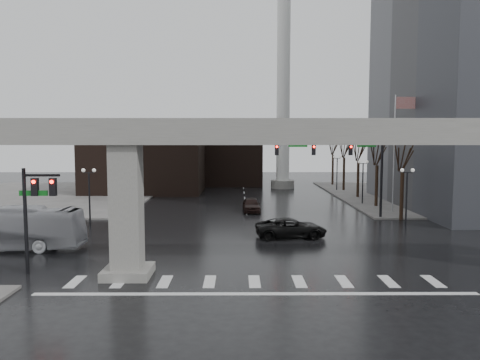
{
  "coord_description": "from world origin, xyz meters",
  "views": [
    {
      "loc": [
        -0.89,
        -25.44,
        7.66
      ],
      "look_at": [
        -0.72,
        9.78,
        4.5
      ],
      "focal_mm": 35.0,
      "sensor_mm": 36.0,
      "label": 1
    }
  ],
  "objects": [
    {
      "name": "tree_right_1",
      "position": [
        14.53,
        26.02,
        2.85
      ],
      "size": [
        1.09,
        1.61,
        7.67
      ],
      "color": "black",
      "rests_on": "ground"
    },
    {
      "name": "elevated_guideway",
      "position": [
        1.26,
        0.0,
        6.88
      ],
      "size": [
        48.0,
        2.6,
        8.7
      ],
      "color": "gray",
      "rests_on": "ground"
    },
    {
      "name": "city_bus",
      "position": [
        -16.91,
        6.21,
        1.48
      ],
      "size": [
        10.68,
        2.66,
        2.96
      ],
      "primitive_type": "imported",
      "rotation": [
        0.0,
        0.0,
        1.59
      ],
      "color": "silver",
      "rests_on": "ground"
    },
    {
      "name": "far_car",
      "position": [
        0.52,
        22.81,
        0.75
      ],
      "size": [
        1.89,
        4.43,
        1.49
      ],
      "primitive_type": "imported",
      "rotation": [
        0.0,
        0.0,
        0.03
      ],
      "color": "black",
      "rests_on": "ground"
    },
    {
      "name": "signal_mast_arm",
      "position": [
        8.99,
        18.8,
        5.83
      ],
      "size": [
        12.12,
        0.43,
        8.0
      ],
      "color": "black",
      "rests_on": "ground"
    },
    {
      "name": "lamp_left_1",
      "position": [
        -13.5,
        28.0,
        3.47
      ],
      "size": [
        1.22,
        0.32,
        5.11
      ],
      "color": "black",
      "rests_on": "ground"
    },
    {
      "name": "tree_right_4",
      "position": [
        14.53,
        50.02,
        3.04
      ],
      "size": [
        1.12,
        1.69,
        8.19
      ],
      "color": "black",
      "rests_on": "ground"
    },
    {
      "name": "lamp_right_0",
      "position": [
        13.5,
        14.0,
        3.47
      ],
      "size": [
        1.22,
        0.32,
        5.11
      ],
      "color": "black",
      "rests_on": "ground"
    },
    {
      "name": "tree_right_2",
      "position": [
        14.53,
        34.02,
        2.91
      ],
      "size": [
        1.1,
        1.63,
        7.85
      ],
      "color": "black",
      "rests_on": "ground"
    },
    {
      "name": "smokestack",
      "position": [
        6.0,
        46.0,
        13.35
      ],
      "size": [
        3.6,
        3.6,
        30.0
      ],
      "color": "white",
      "rests_on": "ground"
    },
    {
      "name": "building_far_left",
      "position": [
        -14.0,
        42.0,
        5.0
      ],
      "size": [
        16.0,
        14.0,
        10.0
      ],
      "primitive_type": "cube",
      "color": "black",
      "rests_on": "ground"
    },
    {
      "name": "lamp_right_1",
      "position": [
        13.5,
        28.0,
        3.47
      ],
      "size": [
        1.22,
        0.32,
        5.11
      ],
      "color": "black",
      "rests_on": "ground"
    },
    {
      "name": "flagpole_assembly",
      "position": [
        15.29,
        22.0,
        7.53
      ],
      "size": [
        2.06,
        0.12,
        12.0
      ],
      "color": "silver",
      "rests_on": "ground"
    },
    {
      "name": "lamp_left_0",
      "position": [
        -13.5,
        14.0,
        3.47
      ],
      "size": [
        1.22,
        0.32,
        5.11
      ],
      "color": "black",
      "rests_on": "ground"
    },
    {
      "name": "sidewalk_nw",
      "position": [
        -26.0,
        36.0,
        0.07
      ],
      "size": [
        28.0,
        36.0,
        0.15
      ],
      "primitive_type": "cube",
      "color": "slate",
      "rests_on": "ground"
    },
    {
      "name": "ground",
      "position": [
        0.0,
        0.0,
        0.0
      ],
      "size": [
        160.0,
        160.0,
        0.0
      ],
      "primitive_type": "plane",
      "color": "black",
      "rests_on": "ground"
    },
    {
      "name": "signal_left_pole",
      "position": [
        -12.25,
        0.5,
        4.07
      ],
      "size": [
        2.3,
        0.3,
        6.0
      ],
      "color": "black",
      "rests_on": "ground"
    },
    {
      "name": "building_far_mid",
      "position": [
        -2.0,
        52.0,
        4.0
      ],
      "size": [
        10.0,
        10.0,
        8.0
      ],
      "primitive_type": "cube",
      "color": "black",
      "rests_on": "ground"
    },
    {
      "name": "sidewalk_ne",
      "position": [
        26.0,
        36.0,
        0.07
      ],
      "size": [
        28.0,
        36.0,
        0.15
      ],
      "primitive_type": "cube",
      "color": "slate",
      "rests_on": "ground"
    },
    {
      "name": "pickup_truck",
      "position": [
        3.22,
        10.06,
        0.76
      ],
      "size": [
        5.67,
        3.0,
        1.52
      ],
      "primitive_type": "imported",
      "rotation": [
        0.0,
        0.0,
        1.66
      ],
      "color": "black",
      "rests_on": "ground"
    },
    {
      "name": "lamp_right_2",
      "position": [
        13.5,
        42.0,
        3.47
      ],
      "size": [
        1.22,
        0.32,
        5.11
      ],
      "color": "black",
      "rests_on": "ground"
    },
    {
      "name": "tree_right_0",
      "position": [
        14.53,
        18.02,
        2.79
      ],
      "size": [
        1.09,
        1.58,
        7.5
      ],
      "color": "black",
      "rests_on": "ground"
    },
    {
      "name": "lamp_left_2",
      "position": [
        -13.5,
        42.0,
        3.47
      ],
      "size": [
        1.22,
        0.32,
        5.11
      ],
      "color": "black",
      "rests_on": "ground"
    },
    {
      "name": "tree_right_3",
      "position": [
        14.53,
        42.02,
        2.98
      ],
      "size": [
        1.11,
        1.66,
        8.02
      ],
      "color": "black",
      "rests_on": "ground"
    }
  ]
}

